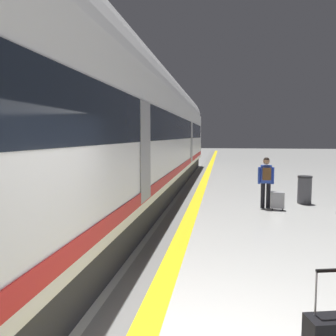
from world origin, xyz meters
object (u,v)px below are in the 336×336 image
high_speed_train (134,127)px  passenger_near (266,178)px  waste_bin (305,190)px  suitcase_near (277,200)px

high_speed_train → passenger_near: size_ratio=20.22×
passenger_near → waste_bin: passenger_near is taller
high_speed_train → passenger_near: (4.33, -0.82, -1.58)m
high_speed_train → waste_bin: 6.04m
passenger_near → suitcase_near: (0.32, -0.23, -0.63)m
passenger_near → suitcase_near: bearing=-35.6°
high_speed_train → waste_bin: high_speed_train is taller
high_speed_train → suitcase_near: high_speed_train is taller
passenger_near → waste_bin: size_ratio=1.72×
high_speed_train → suitcase_near: size_ratio=58.27×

